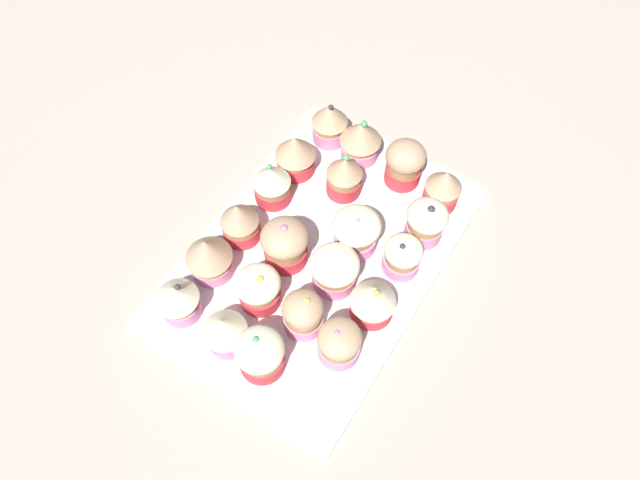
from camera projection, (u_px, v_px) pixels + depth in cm
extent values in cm
cube|color=#B2A899|center=(320.00, 259.00, 84.25)|extent=(180.00, 180.00, 3.00)
cube|color=silver|center=(320.00, 253.00, 82.43)|extent=(46.14, 32.09, 1.20)
cylinder|color=pink|center=(329.00, 133.00, 91.29)|extent=(5.41, 5.41, 2.73)
cylinder|color=#AD7F51|center=(330.00, 124.00, 89.58)|extent=(5.05, 5.05, 1.23)
cone|color=tan|center=(330.00, 114.00, 87.52)|extent=(5.73, 5.73, 3.55)
sphere|color=#333338|center=(331.00, 107.00, 85.98)|extent=(0.83, 0.83, 0.83)
cylinder|color=#D1333D|center=(296.00, 164.00, 88.23)|extent=(5.81, 5.81, 2.52)
cylinder|color=#AD7F51|center=(295.00, 157.00, 86.68)|extent=(5.27, 5.27, 1.05)
cone|color=tan|center=(295.00, 146.00, 84.57)|extent=(6.28, 6.28, 3.86)
cylinder|color=#D1333D|center=(273.00, 192.00, 85.53)|extent=(5.61, 5.61, 2.58)
cylinder|color=#AD7F51|center=(272.00, 184.00, 83.84)|extent=(5.37, 5.37, 1.33)
cone|color=#F4EDC6|center=(271.00, 176.00, 82.04)|extent=(5.63, 5.63, 2.85)
sphere|color=#4CB266|center=(269.00, 167.00, 81.23)|extent=(0.77, 0.77, 0.77)
cylinder|color=#D1333D|center=(242.00, 230.00, 82.15)|extent=(5.47, 5.47, 2.58)
cylinder|color=#AD7F51|center=(240.00, 223.00, 80.49)|extent=(5.23, 5.23, 1.27)
cone|color=tan|center=(238.00, 214.00, 78.39)|extent=(5.53, 5.53, 3.59)
cylinder|color=pink|center=(212.00, 265.00, 79.35)|extent=(6.09, 6.09, 2.44)
cylinder|color=#AD7F51|center=(210.00, 259.00, 77.78)|extent=(5.83, 5.83, 1.20)
cone|color=tan|center=(207.00, 249.00, 75.55)|extent=(6.50, 6.50, 3.97)
cylinder|color=pink|center=(182.00, 307.00, 76.11)|extent=(5.25, 5.25, 2.53)
cylinder|color=#AD7F51|center=(178.00, 301.00, 74.37)|extent=(4.85, 4.85, 1.51)
cone|color=#F4EDC6|center=(175.00, 293.00, 72.43)|extent=(5.83, 5.83, 2.99)
sphere|color=#333338|center=(178.00, 287.00, 71.34)|extent=(0.78, 0.78, 0.78)
cylinder|color=pink|center=(359.00, 151.00, 89.66)|extent=(5.86, 5.86, 2.38)
cylinder|color=#AD7F51|center=(360.00, 143.00, 88.06)|extent=(5.27, 5.27, 1.33)
cone|color=tan|center=(361.00, 132.00, 85.85)|extent=(6.46, 6.46, 3.77)
sphere|color=#4CB266|center=(364.00, 124.00, 84.37)|extent=(1.04, 1.04, 1.04)
cylinder|color=#D1333D|center=(344.00, 185.00, 86.08)|extent=(5.28, 5.28, 2.78)
cylinder|color=#AD7F51|center=(344.00, 176.00, 84.22)|extent=(5.00, 5.00, 1.54)
cone|color=tan|center=(345.00, 167.00, 82.22)|extent=(5.41, 5.41, 3.09)
sphere|color=#4CB266|center=(346.00, 158.00, 81.26)|extent=(1.01, 1.01, 1.01)
cylinder|color=#D1333D|center=(286.00, 253.00, 80.19)|extent=(6.14, 6.14, 2.71)
cylinder|color=#AD7F51|center=(285.00, 245.00, 78.37)|extent=(5.72, 5.72, 1.50)
ellipsoid|color=tan|center=(284.00, 238.00, 76.64)|extent=(6.63, 6.63, 4.20)
sphere|color=pink|center=(284.00, 229.00, 75.08)|extent=(1.17, 1.17, 1.17)
cylinder|color=#D1333D|center=(260.00, 295.00, 76.99)|extent=(5.73, 5.73, 2.55)
cylinder|color=#AD7F51|center=(259.00, 289.00, 75.38)|extent=(5.05, 5.05, 1.17)
ellipsoid|color=#F4EDC6|center=(258.00, 284.00, 74.06)|extent=(6.07, 6.07, 3.16)
sphere|color=#EAD64C|center=(260.00, 279.00, 72.80)|extent=(1.07, 1.07, 1.07)
cylinder|color=pink|center=(228.00, 338.00, 73.94)|extent=(5.26, 5.26, 2.48)
cylinder|color=#AD7F51|center=(225.00, 332.00, 72.33)|extent=(4.93, 4.93, 1.27)
cone|color=#F4EDC6|center=(223.00, 326.00, 70.45)|extent=(5.81, 5.81, 3.07)
cylinder|color=#D1333D|center=(402.00, 174.00, 87.17)|extent=(5.48, 5.48, 2.74)
cylinder|color=#AD7F51|center=(404.00, 165.00, 85.30)|extent=(4.97, 4.97, 1.59)
ellipsoid|color=tan|center=(406.00, 156.00, 83.53)|extent=(6.04, 6.04, 4.20)
cylinder|color=pink|center=(355.00, 240.00, 81.24)|extent=(6.13, 6.13, 2.72)
cylinder|color=#AD7F51|center=(356.00, 232.00, 79.40)|extent=(5.59, 5.59, 1.55)
ellipsoid|color=#F4EDC6|center=(357.00, 226.00, 77.91)|extent=(6.83, 6.83, 3.17)
sphere|color=pink|center=(358.00, 221.00, 76.56)|extent=(0.65, 0.65, 0.65)
cylinder|color=pink|center=(334.00, 276.00, 78.28)|extent=(6.16, 6.16, 2.76)
cylinder|color=#AD7F51|center=(335.00, 270.00, 76.63)|extent=(5.90, 5.90, 1.05)
ellipsoid|color=#F4EDC6|center=(335.00, 265.00, 75.30)|extent=(6.72, 6.72, 3.40)
cylinder|color=pink|center=(304.00, 320.00, 75.17)|extent=(5.33, 5.33, 2.50)
cylinder|color=#AD7F51|center=(303.00, 314.00, 73.49)|extent=(4.99, 4.99, 1.41)
ellipsoid|color=tan|center=(303.00, 308.00, 71.92)|extent=(5.37, 5.37, 3.73)
sphere|color=#EAD64C|center=(307.00, 301.00, 70.53)|extent=(0.79, 0.79, 0.79)
cylinder|color=#D1333D|center=(262.00, 360.00, 72.38)|extent=(6.00, 6.00, 2.62)
cylinder|color=#AD7F51|center=(261.00, 354.00, 70.63)|extent=(5.53, 5.53, 1.44)
ellipsoid|color=#F4EDC6|center=(259.00, 349.00, 69.10)|extent=(6.32, 6.32, 3.49)
sphere|color=#4CB266|center=(256.00, 340.00, 68.02)|extent=(0.85, 0.85, 0.85)
cylinder|color=#D1333D|center=(440.00, 197.00, 85.08)|extent=(5.23, 5.23, 2.54)
cylinder|color=#AD7F51|center=(442.00, 189.00, 83.37)|extent=(4.80, 4.80, 1.41)
cone|color=tan|center=(445.00, 180.00, 81.35)|extent=(5.37, 5.37, 3.27)
cylinder|color=pink|center=(424.00, 230.00, 82.08)|extent=(5.41, 5.41, 2.76)
cylinder|color=#AD7F51|center=(426.00, 222.00, 80.34)|extent=(5.10, 5.10, 1.26)
ellipsoid|color=#F4EDC6|center=(428.00, 216.00, 78.88)|extent=(5.93, 5.93, 3.55)
sphere|color=#333338|center=(431.00, 210.00, 77.47)|extent=(1.14, 1.14, 1.14)
cylinder|color=pink|center=(401.00, 262.00, 79.70)|extent=(5.31, 5.31, 2.22)
cylinder|color=#AD7F51|center=(402.00, 256.00, 78.20)|extent=(4.78, 4.78, 1.25)
ellipsoid|color=#F4EDC6|center=(404.00, 251.00, 76.86)|extent=(5.35, 5.35, 3.12)
sphere|color=#333338|center=(403.00, 247.00, 75.53)|extent=(0.88, 0.88, 0.88)
cylinder|color=#D1333D|center=(372.00, 308.00, 76.20)|extent=(5.87, 5.87, 2.24)
cylinder|color=#AD7F51|center=(373.00, 303.00, 74.76)|extent=(5.60, 5.60, 1.08)
cone|color=#F4EDC6|center=(374.00, 295.00, 72.59)|extent=(6.12, 6.12, 3.94)
sphere|color=#EAD64C|center=(376.00, 293.00, 70.68)|extent=(0.93, 0.93, 0.93)
cylinder|color=pink|center=(339.00, 348.00, 73.25)|extent=(5.56, 5.56, 2.49)
cylinder|color=#AD7F51|center=(339.00, 343.00, 71.62)|extent=(5.14, 5.14, 1.28)
ellipsoid|color=tan|center=(340.00, 338.00, 70.25)|extent=(5.66, 5.66, 3.16)
sphere|color=pink|center=(337.00, 333.00, 69.04)|extent=(0.73, 0.73, 0.73)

